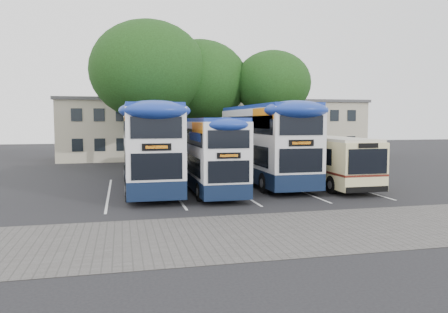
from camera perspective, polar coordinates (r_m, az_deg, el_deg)
name	(u,v)px	position (r m, az deg, el deg)	size (l,w,h in m)	color
ground	(331,201)	(22.23, 13.86, -5.72)	(120.00, 120.00, 0.00)	black
paving_strip	(345,228)	(16.99, 15.55, -8.97)	(40.00, 6.00, 0.01)	#595654
bay_lines	(233,189)	(25.54, 1.13, -4.22)	(14.12, 11.00, 0.01)	silver
depot_building	(216,128)	(47.50, -1.08, 3.73)	(32.40, 8.40, 6.20)	#B8B194
lamp_post	(292,109)	(42.56, 8.91, 6.16)	(0.25, 1.05, 9.06)	gray
tree_left	(148,70)	(36.71, -9.85, 11.01)	(9.47, 9.47, 12.08)	black
tree_mid	(200,81)	(38.89, -3.12, 9.79)	(8.40, 8.40, 11.00)	black
tree_right	(272,84)	(38.38, 6.34, 9.44)	(6.62, 6.62, 9.99)	black
bus_dd_left	(149,143)	(25.58, -9.80, 1.69)	(2.80, 11.54, 4.81)	#0E1A34
bus_dd_mid	(208,151)	(24.77, -2.11, 0.75)	(2.39, 9.85, 4.10)	#0E1A34
bus_dd_right	(264,140)	(27.95, 5.25, 2.10)	(2.86, 11.77, 4.91)	#0E1A34
bus_single	(323,157)	(27.87, 12.81, -0.09)	(2.55, 10.01, 2.99)	beige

